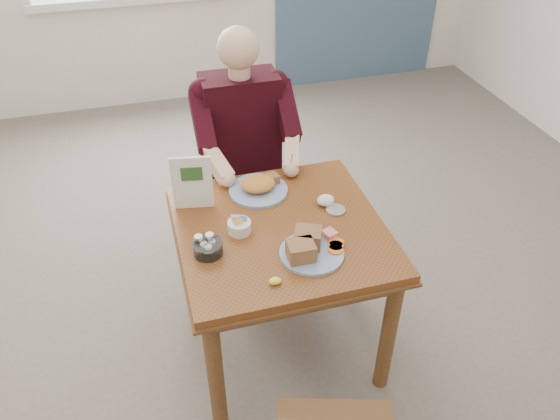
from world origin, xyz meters
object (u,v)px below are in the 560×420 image
object	(u,v)px
chair_far	(243,180)
near_plate	(309,247)
table	(280,246)
far_plate	(259,186)
diner	(244,137)

from	to	relation	value
chair_far	near_plate	world-z (taller)	chair_far
chair_far	table	bearing A→B (deg)	-90.00
far_plate	table	bearing A→B (deg)	-85.05
diner	far_plate	world-z (taller)	diner
chair_far	diner	world-z (taller)	diner
chair_far	near_plate	bearing A→B (deg)	-86.28
diner	near_plate	distance (m)	0.91
diner	far_plate	distance (m)	0.42
chair_far	far_plate	xyz separation A→B (m)	(-0.02, -0.51, 0.30)
chair_far	diner	xyz separation A→B (m)	(0.00, -0.09, 0.33)
table	chair_far	world-z (taller)	chair_far
chair_far	near_plate	xyz separation A→B (m)	(0.07, -1.00, 0.30)
near_plate	far_plate	world-z (taller)	near_plate
table	far_plate	size ratio (longest dim) A/B	2.71
table	near_plate	bearing A→B (deg)	-72.19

